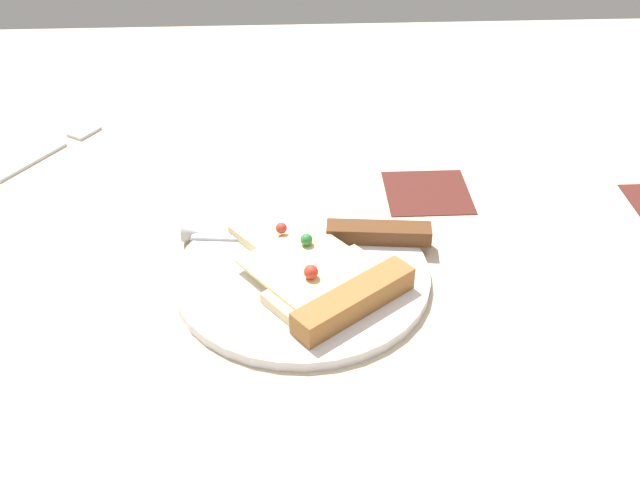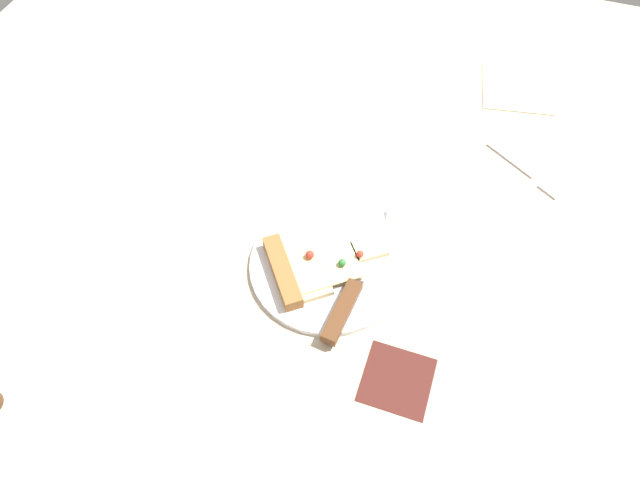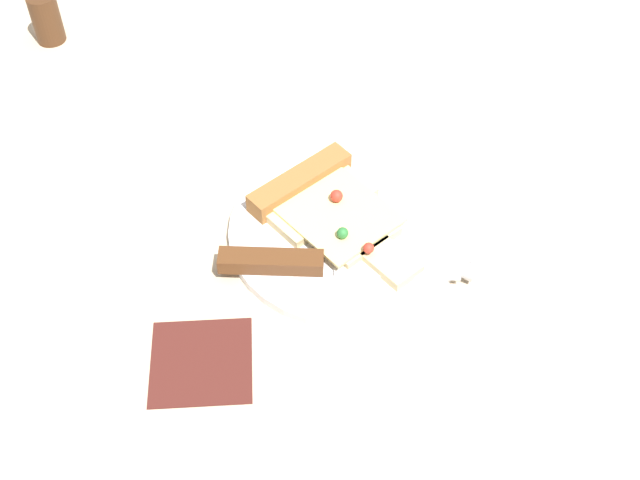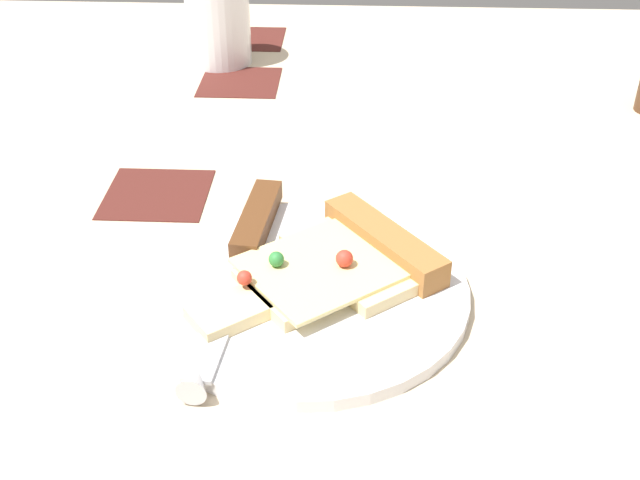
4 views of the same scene
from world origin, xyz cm
name	(u,v)px [view 4 (image 4 of 4)]	position (x,y,z in cm)	size (l,w,h in cm)	color
ground_plane	(454,395)	(-0.03, 0.00, -1.50)	(153.67, 153.67, 3.00)	#C6B293
plate	(308,291)	(-8.11, -9.98, 0.50)	(23.33, 23.33, 1.00)	silver
pizza_slice	(337,264)	(-9.70, -7.93, 1.79)	(16.79, 18.55, 2.57)	beige
knife	(244,253)	(-11.06, -14.96, 1.61)	(24.09, 4.51, 2.45)	silver
drinking_glass	(218,24)	(-53.90, -23.31, 4.67)	(7.54, 7.54, 9.34)	white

